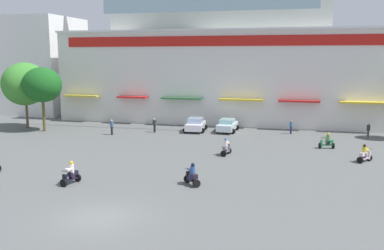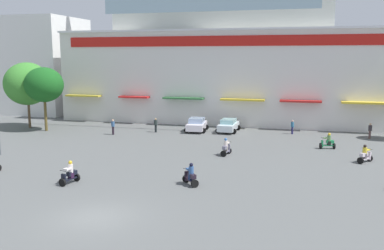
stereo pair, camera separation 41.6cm
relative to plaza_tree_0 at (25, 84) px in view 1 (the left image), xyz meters
The scene contains 16 objects.
ground_plane 23.79m from the plaza_tree_0, 27.10° to the right, with size 128.00×128.00×0.00m, color #585B5A.
colonial_building 24.19m from the plaza_tree_0, 29.42° to the left, with size 40.29×14.39×22.39m.
flank_building_left 15.21m from the plaza_tree_0, 118.07° to the left, with size 11.10×10.78×13.85m.
plaza_tree_0 is the anchor object (origin of this frame).
plaza_tree_2 3.38m from the plaza_tree_0, 23.71° to the right, with size 4.35×4.03×7.11m.
parked_car_0 20.20m from the plaza_tree_0, ahead, with size 2.61×3.97×1.51m.
parked_car_1 23.66m from the plaza_tree_0, ahead, with size 2.40×4.17×1.43m.
scooter_rider_0 33.68m from the plaza_tree_0, ahead, with size 1.42×0.78×1.46m.
scooter_rider_1 26.43m from the plaza_tree_0, 18.03° to the right, with size 0.76×1.50×1.52m.
scooter_rider_2 25.13m from the plaza_tree_0, 48.87° to the right, with size 0.83×1.53×1.53m.
scooter_rider_7 36.89m from the plaza_tree_0, 12.27° to the right, with size 1.30×1.47×1.47m.
scooter_rider_8 29.73m from the plaza_tree_0, 35.19° to the right, with size 1.31×1.40×1.50m.
pedestrian_0 37.96m from the plaza_tree_0, ahead, with size 0.38×0.38×1.60m.
pedestrian_1 12.25m from the plaza_tree_0, ahead, with size 0.52×0.52×1.64m.
pedestrian_2 15.93m from the plaza_tree_0, ahead, with size 0.54×0.54×1.57m.
pedestrian_3 30.43m from the plaza_tree_0, ahead, with size 0.45×0.45×1.53m.
Camera 1 is at (9.70, -19.02, 8.24)m, focal length 39.53 mm.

